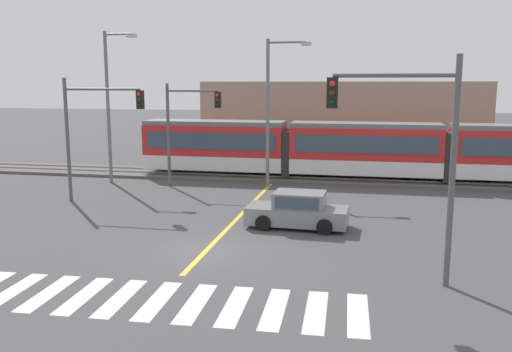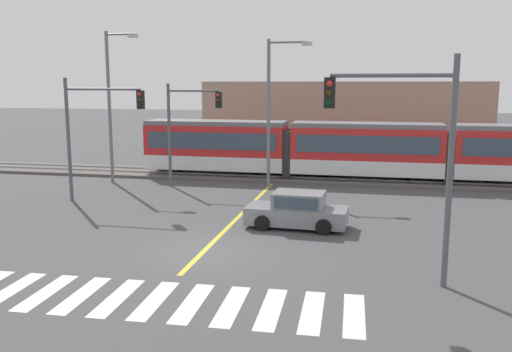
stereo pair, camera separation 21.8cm
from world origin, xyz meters
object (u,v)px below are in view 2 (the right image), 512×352
street_lamp_centre (273,104)px  traffic_light_mid_left (93,121)px  light_rail_tram (366,148)px  traffic_light_far_left (187,120)px  traffic_light_near_right (410,139)px  sedan_crossing (297,211)px  street_lamp_west (112,99)px

street_lamp_centre → traffic_light_mid_left: bearing=-144.3°
light_rail_tram → street_lamp_centre: 6.66m
traffic_light_far_left → traffic_light_near_right: bearing=-49.4°
traffic_light_near_right → sedan_crossing: bearing=124.9°
sedan_crossing → street_lamp_west: street_lamp_west is taller
sedan_crossing → traffic_light_far_left: size_ratio=0.72×
street_lamp_west → traffic_light_near_right: bearing=-40.4°
traffic_light_mid_left → street_lamp_centre: size_ratio=0.74×
traffic_light_mid_left → street_lamp_west: street_lamp_west is taller
sedan_crossing → traffic_light_mid_left: traffic_light_mid_left is taller
sedan_crossing → street_lamp_centre: 9.92m
light_rail_tram → street_lamp_west: 15.65m
sedan_crossing → traffic_light_near_right: (4.03, -5.76, 3.69)m
street_lamp_west → sedan_crossing: bearing=-33.5°
traffic_light_far_left → light_rail_tram: bearing=21.3°
light_rail_tram → street_lamp_centre: (-5.27, -2.97, 2.79)m
traffic_light_near_right → street_lamp_west: size_ratio=0.76×
traffic_light_near_right → street_lamp_west: 21.46m
light_rail_tram → sedan_crossing: size_ratio=6.56×
traffic_light_far_left → street_lamp_west: bearing=174.3°
light_rail_tram → sedan_crossing: (-2.66, -11.60, -1.35)m
light_rail_tram → traffic_light_near_right: 17.58m
traffic_light_mid_left → traffic_light_far_left: (3.21, 4.83, -0.18)m
traffic_light_mid_left → street_lamp_centre: bearing=35.7°
traffic_light_mid_left → traffic_light_near_right: traffic_light_near_right is taller
traffic_light_far_left → street_lamp_west: street_lamp_west is taller
street_lamp_west → street_lamp_centre: size_ratio=1.07×
light_rail_tram → street_lamp_centre: street_lamp_centre is taller
traffic_light_near_right → street_lamp_centre: bearing=114.8°
traffic_light_near_right → traffic_light_far_left: 17.68m
sedan_crossing → street_lamp_west: 15.39m
light_rail_tram → traffic_light_far_left: traffic_light_far_left is taller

